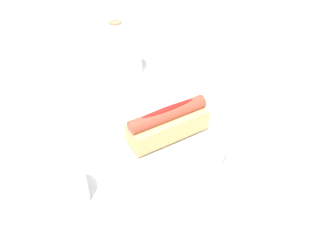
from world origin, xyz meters
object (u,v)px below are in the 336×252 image
at_px(napkin_box, 220,53).
at_px(paper_towel_roll, 118,49).
at_px(serving_bowl, 168,140).
at_px(hotdog_front, 168,123).
at_px(water_glass, 64,184).

bearing_deg(napkin_box, paper_towel_roll, 134.11).
xyz_separation_m(serving_bowl, paper_towel_roll, (0.01, 0.29, 0.05)).
distance_m(hotdog_front, paper_towel_roll, 0.30).
bearing_deg(water_glass, serving_bowl, 12.14).
relative_size(hotdog_front, paper_towel_roll, 1.15).
height_order(hotdog_front, napkin_box, napkin_box).
height_order(serving_bowl, hotdog_front, hotdog_front).
distance_m(serving_bowl, paper_towel_roll, 0.30).
relative_size(serving_bowl, paper_towel_roll, 1.68).
height_order(paper_towel_roll, napkin_box, napkin_box).
xyz_separation_m(water_glass, paper_towel_roll, (0.21, 0.34, 0.02)).
xyz_separation_m(serving_bowl, napkin_box, (0.21, 0.15, 0.06)).
bearing_deg(napkin_box, serving_bowl, -153.92).
bearing_deg(napkin_box, water_glass, -164.55).
bearing_deg(hotdog_front, serving_bowl, 56.31).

